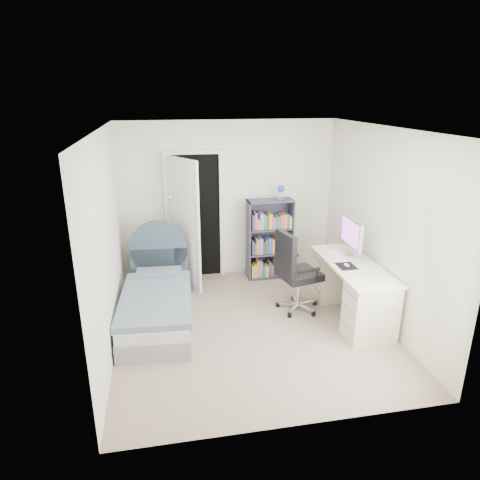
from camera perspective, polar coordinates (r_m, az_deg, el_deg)
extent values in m
cube|color=gray|center=(5.70, 1.55, -11.62)|extent=(3.40, 3.60, 0.05)
cube|color=white|center=(4.91, 1.82, 14.90)|extent=(3.40, 3.60, 0.05)
cube|color=white|center=(6.89, -1.58, 5.35)|extent=(3.40, 0.05, 2.50)
cube|color=white|center=(3.54, 8.05, -8.55)|extent=(3.40, 0.05, 2.50)
cube|color=white|center=(5.10, -17.63, -0.53)|extent=(0.05, 3.60, 2.50)
cube|color=white|center=(5.77, 18.66, 1.61)|extent=(0.05, 3.60, 2.50)
cube|color=black|center=(6.86, -6.06, 3.03)|extent=(0.80, 0.01, 2.00)
cube|color=white|center=(6.82, -9.65, 2.76)|extent=(0.06, 0.06, 2.00)
cube|color=white|center=(6.88, -2.47, 3.17)|extent=(0.06, 0.06, 2.00)
cube|color=white|center=(6.63, -6.36, 11.56)|extent=(0.92, 0.06, 0.06)
cube|color=white|center=(6.49, -7.53, 2.05)|extent=(0.44, 0.71, 2.00)
cube|color=gray|center=(5.79, -10.92, -9.85)|extent=(0.96, 1.84, 0.23)
cube|color=silver|center=(5.71, -11.04, -8.27)|extent=(0.94, 1.80, 0.14)
cube|color=slate|center=(5.58, -11.16, -7.71)|extent=(0.98, 1.57, 0.09)
cube|color=slate|center=(6.23, -10.76, -4.55)|extent=(0.66, 0.40, 0.11)
cube|color=#3B4C5C|center=(6.52, -10.59, -4.05)|extent=(0.85, 0.11, 0.72)
cylinder|color=#3B4C5C|center=(6.39, -10.78, -1.10)|extent=(0.85, 0.11, 0.85)
cylinder|color=tan|center=(6.64, -11.13, -4.85)|extent=(0.03, 0.03, 0.46)
cylinder|color=tan|center=(6.93, -11.14, -3.83)|extent=(0.03, 0.03, 0.46)
cylinder|color=tan|center=(6.64, -8.46, -4.69)|extent=(0.03, 0.03, 0.46)
cylinder|color=tan|center=(6.93, -8.58, -3.67)|extent=(0.03, 0.03, 0.46)
cube|color=tan|center=(6.70, -9.93, -2.55)|extent=(0.37, 0.37, 0.03)
cube|color=tan|center=(6.81, -9.79, -4.79)|extent=(0.33, 0.33, 0.02)
cube|color=#B24C33|center=(6.69, -10.34, -2.34)|extent=(0.15, 0.20, 0.03)
cube|color=#3F598C|center=(6.68, -10.35, -2.10)|extent=(0.14, 0.19, 0.03)
cube|color=#D8CC7F|center=(6.67, -10.37, -1.86)|extent=(0.13, 0.18, 0.03)
cylinder|color=silver|center=(6.74, -9.27, -6.43)|extent=(0.22, 0.22, 0.02)
cylinder|color=silver|center=(6.46, -9.62, -0.46)|extent=(0.02, 0.02, 1.49)
sphere|color=silver|center=(6.22, -9.37, 5.64)|extent=(0.09, 0.09, 0.09)
cube|color=#3D4053|center=(6.83, 1.10, -0.06)|extent=(0.02, 0.31, 1.29)
cube|color=#3D4053|center=(7.00, 6.74, 0.29)|extent=(0.02, 0.31, 1.29)
cube|color=#3D4053|center=(6.73, 4.08, 5.25)|extent=(0.72, 0.31, 0.02)
cube|color=#3D4053|center=(7.14, 3.84, -4.71)|extent=(0.72, 0.31, 0.02)
cube|color=#3D4053|center=(7.04, 3.65, 0.51)|extent=(0.72, 0.01, 1.29)
cube|color=#3D4053|center=(6.99, 3.91, -1.68)|extent=(0.68, 0.29, 0.02)
cube|color=#3D4053|center=(6.85, 3.99, 1.55)|extent=(0.68, 0.29, 0.02)
cylinder|color=#2649A7|center=(6.76, 5.36, 5.46)|extent=(0.12, 0.12, 0.02)
cylinder|color=silver|center=(6.75, 5.38, 6.14)|extent=(0.02, 0.02, 0.17)
sphere|color=#2649A7|center=(6.70, 5.48, 6.86)|extent=(0.11, 0.11, 0.11)
cube|color=#D8BF4C|center=(7.01, 1.56, -4.06)|extent=(0.03, 0.22, 0.20)
cube|color=#D8BF4C|center=(7.01, 1.91, -3.94)|extent=(0.04, 0.22, 0.23)
cube|color=orange|center=(7.01, 2.29, -3.70)|extent=(0.04, 0.22, 0.28)
cube|color=#7F72B2|center=(7.02, 2.66, -3.72)|extent=(0.04, 0.22, 0.27)
cube|color=#337F4C|center=(7.05, 3.05, -4.02)|extent=(0.04, 0.22, 0.18)
cube|color=#D8BF4C|center=(7.06, 3.47, -3.98)|extent=(0.05, 0.22, 0.18)
cube|color=#3F3F3F|center=(7.06, 3.85, -3.67)|extent=(0.03, 0.22, 0.26)
cube|color=#994C7F|center=(7.08, 4.14, -3.84)|extent=(0.03, 0.22, 0.21)
cube|color=#3F3F3F|center=(7.08, 4.47, -3.58)|extent=(0.04, 0.22, 0.27)
cube|color=#7F72B2|center=(7.09, 4.81, -3.59)|extent=(0.03, 0.22, 0.26)
cube|color=orange|center=(7.11, 5.21, -3.74)|extent=(0.06, 0.22, 0.21)
cube|color=#337F4C|center=(7.11, 5.65, -3.42)|extent=(0.04, 0.22, 0.29)
cube|color=#D8BF4C|center=(7.13, 5.98, -3.49)|extent=(0.03, 0.22, 0.26)
cube|color=#7F72B2|center=(7.14, 6.38, -3.41)|extent=(0.06, 0.22, 0.27)
cube|color=#3F3F3F|center=(6.86, 1.60, -0.91)|extent=(0.03, 0.22, 0.21)
cube|color=#335999|center=(6.87, 1.89, -1.04)|extent=(0.03, 0.22, 0.18)
cube|color=orange|center=(6.87, 2.21, -0.75)|extent=(0.04, 0.22, 0.24)
cube|color=#7F72B2|center=(6.88, 2.66, -0.68)|extent=(0.06, 0.22, 0.26)
cube|color=#3F3F3F|center=(6.90, 3.07, -0.88)|extent=(0.03, 0.22, 0.20)
cube|color=#3F3F3F|center=(6.90, 3.40, -0.70)|extent=(0.04, 0.22, 0.24)
cube|color=#335999|center=(6.91, 3.84, -0.63)|extent=(0.06, 0.22, 0.25)
cube|color=orange|center=(6.93, 4.34, -0.71)|extent=(0.06, 0.22, 0.22)
cube|color=#994C7F|center=(6.94, 4.74, -0.51)|extent=(0.03, 0.22, 0.27)
cube|color=#D8BF4C|center=(6.96, 5.05, -0.65)|extent=(0.04, 0.22, 0.22)
cube|color=#7F72B2|center=(6.97, 5.38, -0.73)|extent=(0.03, 0.22, 0.20)
cube|color=#7F72B2|center=(6.99, 5.71, -0.81)|extent=(0.04, 0.22, 0.17)
cube|color=orange|center=(6.99, 6.09, -0.51)|extent=(0.04, 0.22, 0.24)
cube|color=orange|center=(7.01, 6.44, -0.77)|extent=(0.04, 0.22, 0.17)
cube|color=#3F3F3F|center=(6.72, 1.64, 2.51)|extent=(0.04, 0.22, 0.24)
cube|color=#994C7F|center=(6.73, 1.99, 2.65)|extent=(0.04, 0.22, 0.27)
cube|color=orange|center=(6.75, 2.34, 2.25)|extent=(0.04, 0.22, 0.17)
cube|color=#7F72B2|center=(6.75, 2.79, 2.63)|extent=(0.06, 0.22, 0.26)
cube|color=#337F4C|center=(6.77, 3.22, 2.54)|extent=(0.03, 0.22, 0.23)
cube|color=#3F3F3F|center=(6.78, 3.52, 2.56)|extent=(0.03, 0.22, 0.23)
cube|color=orange|center=(6.79, 3.92, 2.63)|extent=(0.06, 0.22, 0.24)
cube|color=#994C7F|center=(6.81, 4.42, 2.41)|extent=(0.05, 0.22, 0.18)
cube|color=#337F4C|center=(6.82, 4.90, 2.50)|extent=(0.05, 0.22, 0.20)
cube|color=#994C7F|center=(6.84, 5.37, 2.61)|extent=(0.05, 0.22, 0.22)
cube|color=orange|center=(6.85, 5.85, 2.65)|extent=(0.05, 0.22, 0.22)
cube|color=#335999|center=(6.87, 6.23, 2.65)|extent=(0.03, 0.22, 0.22)
cube|color=#D8BF4C|center=(6.88, 6.55, 2.52)|extent=(0.04, 0.22, 0.18)
cube|color=#EDE4C7|center=(5.79, 14.91, -3.26)|extent=(0.62, 1.56, 0.03)
cube|color=#EDE4C7|center=(5.51, 17.00, -9.04)|extent=(0.57, 0.42, 0.73)
cube|color=#EDE4C7|center=(6.40, 12.54, -4.59)|extent=(0.57, 0.42, 0.73)
cube|color=silver|center=(6.09, 14.58, -1.91)|extent=(0.17, 0.17, 0.01)
cube|color=silver|center=(6.06, 14.94, -0.84)|extent=(0.03, 0.06, 0.23)
cube|color=silver|center=(5.98, 14.64, 0.81)|extent=(0.05, 0.58, 0.42)
cube|color=#BD55CF|center=(5.97, 14.43, 0.99)|extent=(0.00, 0.52, 0.33)
cube|color=white|center=(6.00, 12.59, -2.06)|extent=(0.14, 0.42, 0.02)
cube|color=black|center=(5.69, 14.00, -3.40)|extent=(0.23, 0.27, 0.00)
ellipsoid|color=white|center=(5.69, 14.01, -3.25)|extent=(0.06, 0.10, 0.03)
cube|color=silver|center=(6.19, 8.85, -8.25)|extent=(0.30, 0.11, 0.03)
cylinder|color=black|center=(6.28, 9.93, -8.24)|extent=(0.07, 0.07, 0.06)
cube|color=silver|center=(6.25, 7.42, -7.93)|extent=(0.07, 0.30, 0.03)
cylinder|color=black|center=(6.38, 7.12, -7.61)|extent=(0.07, 0.07, 0.06)
cube|color=silver|center=(6.13, 6.38, -8.42)|extent=(0.29, 0.15, 0.03)
cylinder|color=black|center=(6.16, 5.05, -8.57)|extent=(0.07, 0.07, 0.06)
cube|color=silver|center=(6.01, 7.19, -9.07)|extent=(0.22, 0.25, 0.03)
cylinder|color=black|center=(5.91, 6.62, -9.92)|extent=(0.07, 0.07, 0.06)
cube|color=silver|center=(6.05, 8.74, -8.96)|extent=(0.19, 0.27, 0.03)
cylinder|color=black|center=(5.99, 9.78, -9.68)|extent=(0.07, 0.07, 0.06)
cylinder|color=silver|center=(6.03, 7.81, -6.66)|extent=(0.06, 0.06, 0.44)
cube|color=black|center=(5.93, 7.91, -4.56)|extent=(0.61, 0.61, 0.09)
cube|color=black|center=(5.69, 6.08, -1.86)|extent=(0.18, 0.47, 0.58)
cube|color=black|center=(5.64, 9.25, -4.03)|extent=(0.32, 0.11, 0.03)
cube|color=black|center=(6.07, 6.47, -2.21)|extent=(0.32, 0.11, 0.03)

